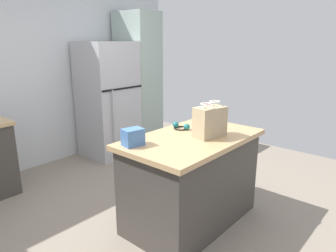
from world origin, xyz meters
name	(u,v)px	position (x,y,z in m)	size (l,w,h in m)	color
ground	(150,214)	(0.00, 0.00, 0.00)	(5.95, 5.95, 0.00)	gray
back_wall	(34,76)	(-0.02, 2.20, 1.29)	(4.96, 0.13, 2.57)	silver
kitchen_island	(191,179)	(0.19, -0.38, 0.45)	(1.38, 0.82, 0.89)	#423D38
refrigerator	(108,100)	(0.91, 1.77, 0.87)	(0.77, 0.74, 1.75)	#B7B7BC
tall_cabinet	(138,81)	(1.56, 1.77, 1.10)	(0.50, 0.66, 2.21)	#9EB2A8
shopping_bag	(210,122)	(0.29, -0.50, 1.03)	(0.32, 0.23, 0.33)	tan
small_box	(133,137)	(-0.35, -0.15, 0.96)	(0.17, 0.13, 0.15)	#4775B7
bottle	(208,115)	(0.65, -0.24, 0.99)	(0.06, 0.06, 0.24)	#4C9956
ear_defenders	(181,127)	(0.33, -0.14, 0.91)	(0.16, 0.20, 0.06)	black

